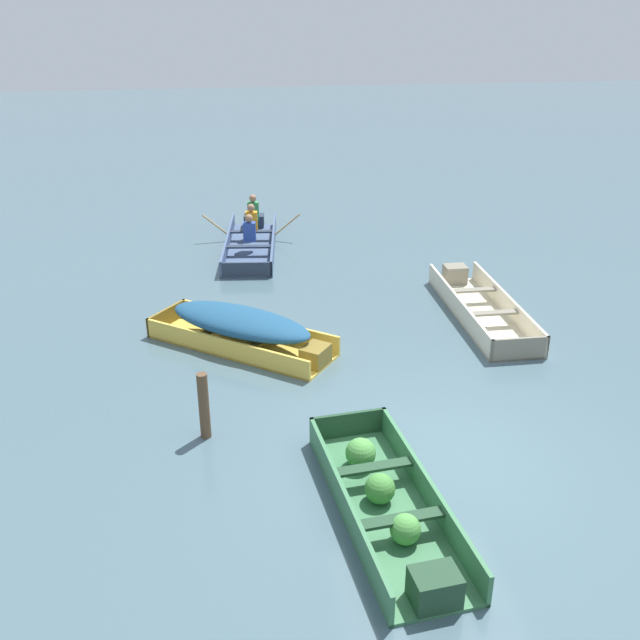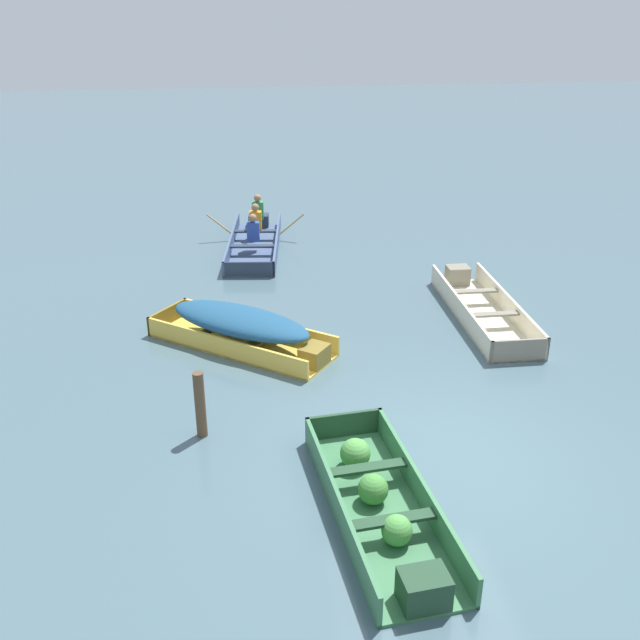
# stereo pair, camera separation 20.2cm
# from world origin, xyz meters

# --- Properties ---
(ground_plane) EXTENTS (80.00, 80.00, 0.00)m
(ground_plane) POSITION_xyz_m (0.00, 0.00, 0.00)
(ground_plane) COLOR #47606B
(dinghy_green_foreground) EXTENTS (1.37, 3.25, 0.42)m
(dinghy_green_foreground) POSITION_xyz_m (-0.88, -0.98, 0.16)
(dinghy_green_foreground) COLOR #387047
(dinghy_green_foreground) RESTS_ON ground
(skiff_cream_near_moored) EXTENTS (1.01, 3.58, 0.41)m
(skiff_cream_near_moored) POSITION_xyz_m (2.13, 4.30, 0.14)
(skiff_cream_near_moored) COLOR beige
(skiff_cream_near_moored) RESTS_ON ground
(skiff_yellow_mid_moored) EXTENTS (3.20, 2.79, 0.65)m
(skiff_yellow_mid_moored) POSITION_xyz_m (-2.29, 3.55, 0.37)
(skiff_yellow_mid_moored) COLOR #E5BC47
(skiff_yellow_mid_moored) RESTS_ON ground
(rowboat_slate_blue_with_crew) EXTENTS (2.34, 3.81, 0.91)m
(rowboat_slate_blue_with_crew) POSITION_xyz_m (-1.82, 8.81, 0.19)
(rowboat_slate_blue_with_crew) COLOR #475B7F
(rowboat_slate_blue_with_crew) RESTS_ON ground
(mooring_post) EXTENTS (0.14, 0.14, 0.96)m
(mooring_post) POSITION_xyz_m (-2.92, 0.93, 0.48)
(mooring_post) COLOR brown
(mooring_post) RESTS_ON ground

